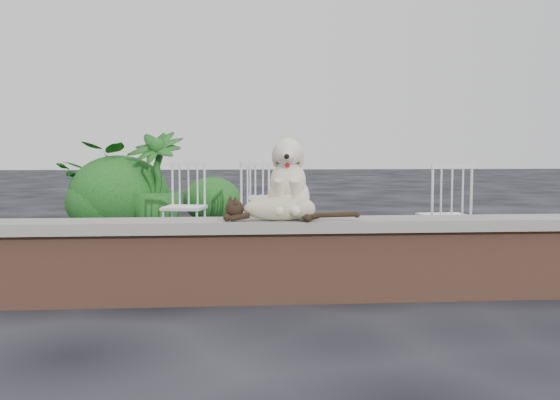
{
  "coord_description": "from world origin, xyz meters",
  "views": [
    {
      "loc": [
        -1.16,
        -4.4,
        1.07
      ],
      "look_at": [
        -0.79,
        0.2,
        0.7
      ],
      "focal_mm": 40.41,
      "sensor_mm": 36.0,
      "label": 1
    }
  ],
  "objects": [
    {
      "name": "chair_c",
      "position": [
        0.84,
        1.28,
        0.47
      ],
      "size": [
        0.56,
        0.56,
        0.94
      ],
      "primitive_type": null,
      "rotation": [
        0.0,
        0.0,
        3.15
      ],
      "color": "white",
      "rests_on": "ground"
    },
    {
      "name": "potted_plant_b",
      "position": [
        -2.11,
        3.87,
        0.65
      ],
      "size": [
        0.95,
        0.95,
        1.31
      ],
      "primitive_type": "imported",
      "rotation": [
        0.0,
        0.0,
        -0.37
      ],
      "color": "#174C15",
      "rests_on": "ground"
    },
    {
      "name": "potted_plant_a",
      "position": [
        -2.91,
        4.35,
        0.59
      ],
      "size": [
        1.15,
        1.02,
        1.18
      ],
      "primitive_type": "imported",
      "rotation": [
        0.0,
        0.0,
        -0.1
      ],
      "color": "#174C15",
      "rests_on": "ground"
    },
    {
      "name": "brick_wall",
      "position": [
        0.0,
        0.0,
        0.25
      ],
      "size": [
        6.0,
        0.3,
        0.5
      ],
      "primitive_type": "cube",
      "color": "brown",
      "rests_on": "ground"
    },
    {
      "name": "dog",
      "position": [
        -0.74,
        0.06,
        0.87
      ],
      "size": [
        0.45,
        0.55,
        0.58
      ],
      "primitive_type": null,
      "rotation": [
        0.0,
        0.0,
        -0.14
      ],
      "color": "beige",
      "rests_on": "capstone"
    },
    {
      "name": "chair_a",
      "position": [
        -0.78,
        1.95,
        0.47
      ],
      "size": [
        0.78,
        0.78,
        0.94
      ],
      "primitive_type": null,
      "rotation": [
        0.0,
        0.0,
        0.6
      ],
      "color": "white",
      "rests_on": "ground"
    },
    {
      "name": "chair_e",
      "position": [
        -0.69,
        3.74,
        0.47
      ],
      "size": [
        0.58,
        0.58,
        0.94
      ],
      "primitive_type": null,
      "rotation": [
        0.0,
        0.0,
        1.54
      ],
      "color": "white",
      "rests_on": "ground"
    },
    {
      "name": "shrubbery",
      "position": [
        -2.49,
        4.34,
        0.42
      ],
      "size": [
        2.35,
        1.96,
        1.05
      ],
      "color": "#174C15",
      "rests_on": "ground"
    },
    {
      "name": "ground",
      "position": [
        0.0,
        0.0,
        0.0
      ],
      "size": [
        60.0,
        60.0,
        0.0
      ],
      "primitive_type": "plane",
      "color": "black",
      "rests_on": "ground"
    },
    {
      "name": "chair_b",
      "position": [
        -1.64,
        2.36,
        0.47
      ],
      "size": [
        0.66,
        0.66,
        0.94
      ],
      "primitive_type": null,
      "rotation": [
        0.0,
        0.0,
        -0.19
      ],
      "color": "white",
      "rests_on": "ground"
    },
    {
      "name": "cat",
      "position": [
        -0.82,
        -0.09,
        0.67
      ],
      "size": [
        1.12,
        0.42,
        0.19
      ],
      "primitive_type": null,
      "rotation": [
        0.0,
        0.0,
        -0.14
      ],
      "color": "tan",
      "rests_on": "capstone"
    },
    {
      "name": "capstone",
      "position": [
        0.0,
        0.0,
        0.54
      ],
      "size": [
        6.2,
        0.4,
        0.08
      ],
      "primitive_type": "cube",
      "color": "slate",
      "rests_on": "brick_wall"
    }
  ]
}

